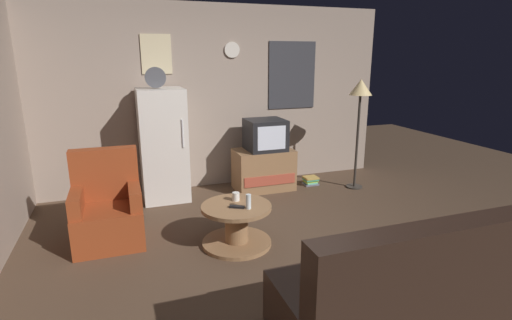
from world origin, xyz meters
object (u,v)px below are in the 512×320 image
at_px(tv_stand, 264,169).
at_px(wine_glass, 248,202).
at_px(armchair, 108,210).
at_px(remote_control, 237,207).
at_px(crt_tv, 265,135).
at_px(fridge, 163,145).
at_px(coffee_table, 237,225).
at_px(standing_lamp, 360,96).
at_px(mug_ceramic_white, 236,197).
at_px(book_stack, 311,181).
at_px(couch, 402,294).

xyz_separation_m(tv_stand, wine_glass, (-0.79, -1.69, 0.22)).
distance_m(wine_glass, armchair, 1.50).
height_order(tv_stand, remote_control, tv_stand).
distance_m(tv_stand, crt_tv, 0.52).
bearing_deg(tv_stand, fridge, 176.63).
bearing_deg(wine_glass, coffee_table, 124.67).
height_order(tv_stand, crt_tv, crt_tv).
height_order(fridge, crt_tv, fridge).
bearing_deg(fridge, tv_stand, -3.37).
relative_size(remote_control, armchair, 0.16).
xyz_separation_m(fridge, standing_lamp, (2.71, -0.47, 0.60)).
distance_m(standing_lamp, mug_ceramic_white, 2.55).
xyz_separation_m(standing_lamp, book_stack, (-0.56, 0.32, -1.29)).
distance_m(standing_lamp, book_stack, 1.45).
bearing_deg(crt_tv, wine_glass, -115.73).
xyz_separation_m(tv_stand, standing_lamp, (1.30, -0.39, 1.06)).
height_order(couch, book_stack, couch).
height_order(mug_ceramic_white, remote_control, mug_ceramic_white).
height_order(tv_stand, wine_glass, tv_stand).
bearing_deg(wine_glass, mug_ceramic_white, 102.01).
height_order(armchair, book_stack, armchair).
distance_m(standing_lamp, couch, 3.37).
distance_m(fridge, standing_lamp, 2.82).
distance_m(tv_stand, standing_lamp, 1.73).
relative_size(fridge, tv_stand, 2.11).
bearing_deg(crt_tv, remote_control, -119.32).
bearing_deg(mug_ceramic_white, coffee_table, -105.04).
bearing_deg(book_stack, mug_ceramic_white, -139.26).
xyz_separation_m(tv_stand, armchair, (-2.12, -1.02, 0.04)).
distance_m(tv_stand, mug_ceramic_white, 1.68).
distance_m(standing_lamp, armchair, 3.63).
height_order(mug_ceramic_white, couch, couch).
relative_size(standing_lamp, mug_ceramic_white, 17.67).
height_order(wine_glass, couch, couch).
distance_m(coffee_table, book_stack, 2.21).
bearing_deg(crt_tv, armchair, -154.56).
xyz_separation_m(armchair, couch, (1.94, -2.21, -0.03)).
bearing_deg(tv_stand, coffee_table, -119.34).
xyz_separation_m(armchair, book_stack, (2.86, 0.95, -0.27)).
bearing_deg(crt_tv, fridge, 176.65).
relative_size(fridge, remote_control, 11.80).
relative_size(couch, book_stack, 7.78).
bearing_deg(tv_stand, mug_ceramic_white, -120.46).
distance_m(coffee_table, mug_ceramic_white, 0.29).
xyz_separation_m(coffee_table, armchair, (-1.24, 0.54, 0.12)).
height_order(crt_tv, couch, crt_tv).
bearing_deg(coffee_table, book_stack, 42.66).
bearing_deg(wine_glass, armchair, 153.33).
relative_size(mug_ceramic_white, armchair, 0.09).
distance_m(fridge, remote_control, 1.82).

